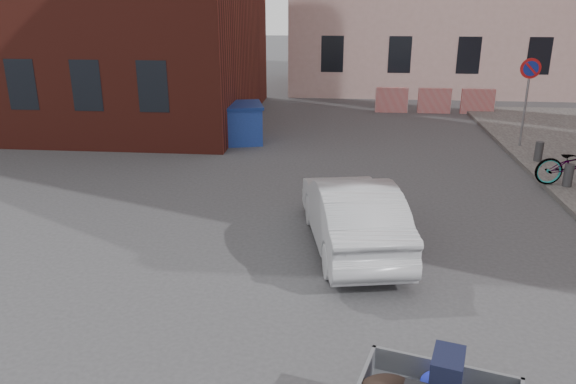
# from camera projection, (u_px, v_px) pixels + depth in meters

# --- Properties ---
(ground) EXTENTS (120.00, 120.00, 0.00)m
(ground) POSITION_uv_depth(u_px,v_px,m) (306.00, 294.00, 8.98)
(ground) COLOR #38383A
(ground) RESTS_ON ground
(no_parking_sign) EXTENTS (0.60, 0.09, 2.65)m
(no_parking_sign) POSITION_uv_depth(u_px,v_px,m) (528.00, 84.00, 16.68)
(no_parking_sign) COLOR gray
(no_parking_sign) RESTS_ON sidewalk
(barriers) EXTENTS (4.70, 0.18, 1.00)m
(barriers) POSITION_uv_depth(u_px,v_px,m) (434.00, 101.00, 22.52)
(barriers) COLOR red
(barriers) RESTS_ON ground
(dumpster) EXTENTS (3.25, 2.21, 1.24)m
(dumpster) POSITION_uv_depth(u_px,v_px,m) (216.00, 124.00, 17.92)
(dumpster) COLOR #203D9C
(dumpster) RESTS_ON ground
(silver_car) EXTENTS (2.16, 4.26, 1.34)m
(silver_car) POSITION_uv_depth(u_px,v_px,m) (352.00, 213.00, 10.46)
(silver_car) COLOR #AFB1B7
(silver_car) RESTS_ON ground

